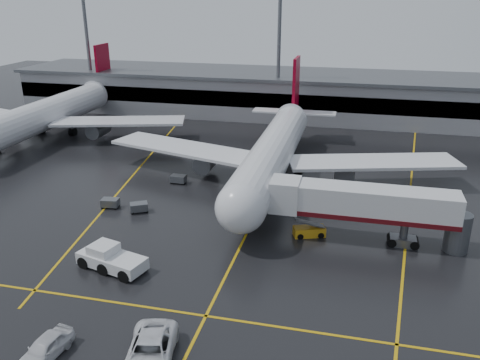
# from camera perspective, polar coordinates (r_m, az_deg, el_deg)

# --- Properties ---
(ground) EXTENTS (220.00, 220.00, 0.00)m
(ground) POSITION_cam_1_polar(r_m,az_deg,el_deg) (59.63, 2.32, -3.08)
(ground) COLOR black
(ground) RESTS_ON ground
(apron_line_centre) EXTENTS (0.25, 90.00, 0.02)m
(apron_line_centre) POSITION_cam_1_polar(r_m,az_deg,el_deg) (59.62, 2.32, -3.07)
(apron_line_centre) COLOR gold
(apron_line_centre) RESTS_ON ground
(apron_line_stop) EXTENTS (60.00, 0.25, 0.02)m
(apron_line_stop) POSITION_cam_1_polar(r_m,az_deg,el_deg) (41.07, -3.95, -15.33)
(apron_line_stop) COLOR gold
(apron_line_stop) RESTS_ON ground
(apron_line_left) EXTENTS (9.99, 69.35, 0.02)m
(apron_line_left) POSITION_cam_1_polar(r_m,az_deg,el_deg) (74.42, -11.40, 1.51)
(apron_line_left) COLOR gold
(apron_line_left) RESTS_ON ground
(apron_line_right) EXTENTS (7.57, 69.64, 0.02)m
(apron_line_right) POSITION_cam_1_polar(r_m,az_deg,el_deg) (68.38, 18.99, -1.02)
(apron_line_right) COLOR gold
(apron_line_right) RESTS_ON ground
(terminal) EXTENTS (122.00, 19.00, 8.60)m
(terminal) POSITION_cam_1_polar(r_m,az_deg,el_deg) (103.86, 7.64, 9.71)
(terminal) COLOR gray
(terminal) RESTS_ON ground
(light_mast_left) EXTENTS (3.00, 1.20, 25.45)m
(light_mast_left) POSITION_cam_1_polar(r_m,az_deg,el_deg) (110.79, -17.14, 15.01)
(light_mast_left) COLOR #595B60
(light_mast_left) RESTS_ON ground
(light_mast_mid) EXTENTS (3.00, 1.20, 25.45)m
(light_mast_mid) POSITION_cam_1_polar(r_m,az_deg,el_deg) (97.19, 4.50, 15.12)
(light_mast_mid) COLOR #595B60
(light_mast_mid) RESTS_ON ground
(main_airliner) EXTENTS (48.80, 45.60, 14.10)m
(main_airliner) POSITION_cam_1_polar(r_m,az_deg,el_deg) (67.08, 4.00, 3.50)
(main_airliner) COLOR silver
(main_airliner) RESTS_ON ground
(second_airliner) EXTENTS (48.80, 45.60, 14.10)m
(second_airliner) POSITION_cam_1_polar(r_m,az_deg,el_deg) (93.77, -21.01, 7.22)
(second_airliner) COLOR silver
(second_airliner) RESTS_ON ground
(jet_bridge) EXTENTS (19.90, 3.40, 6.05)m
(jet_bridge) POSITION_cam_1_polar(r_m,az_deg,el_deg) (51.67, 14.08, -2.90)
(jet_bridge) COLOR silver
(jet_bridge) RESTS_ON ground
(pushback_tractor) EXTENTS (7.07, 4.33, 2.36)m
(pushback_tractor) POSITION_cam_1_polar(r_m,az_deg,el_deg) (48.15, -14.66, -8.79)
(pushback_tractor) COLOR silver
(pushback_tractor) RESTS_ON ground
(belt_loader) EXTENTS (3.57, 2.45, 2.09)m
(belt_loader) POSITION_cam_1_polar(r_m,az_deg,el_deg) (53.07, 7.96, -5.86)
(belt_loader) COLOR orange
(belt_loader) RESTS_ON ground
(service_van_a) EXTENTS (4.52, 7.37, 1.91)m
(service_van_a) POSITION_cam_1_polar(r_m,az_deg,el_deg) (36.68, -10.33, -18.95)
(service_van_a) COLOR silver
(service_van_a) RESTS_ON ground
(service_van_d) EXTENTS (2.46, 4.92, 1.61)m
(service_van_d) POSITION_cam_1_polar(r_m,az_deg,el_deg) (39.20, -21.50, -17.55)
(service_van_d) COLOR silver
(service_van_d) RESTS_ON ground
(baggage_cart_a) EXTENTS (2.38, 2.11, 1.12)m
(baggage_cart_a) POSITION_cam_1_polar(r_m,az_deg,el_deg) (59.17, -11.54, -3.05)
(baggage_cart_a) COLOR #595B60
(baggage_cart_a) RESTS_ON ground
(baggage_cart_b) EXTENTS (2.14, 1.54, 1.12)m
(baggage_cart_b) POSITION_cam_1_polar(r_m,az_deg,el_deg) (61.13, -14.69, -2.53)
(baggage_cart_b) COLOR #595B60
(baggage_cart_b) RESTS_ON ground
(baggage_cart_c) EXTENTS (2.00, 1.30, 1.12)m
(baggage_cart_c) POSITION_cam_1_polar(r_m,az_deg,el_deg) (67.07, -7.10, 0.15)
(baggage_cart_c) COLOR #595B60
(baggage_cart_c) RESTS_ON ground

